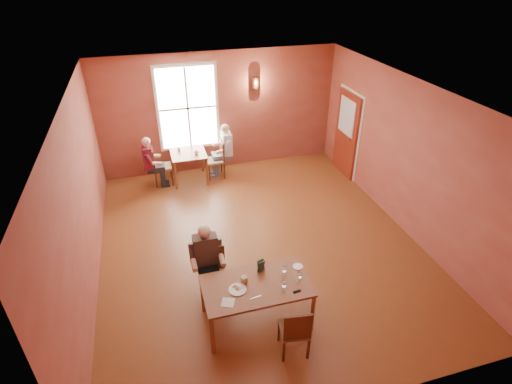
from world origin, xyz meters
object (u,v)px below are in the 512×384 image
object	(u,v)px
diner_main	(215,269)
chair_diner_main	(215,276)
chair_empty	(294,328)
main_table	(256,303)
second_table	(189,167)
chair_diner_white	(215,159)
chair_diner_maroon	(162,166)
diner_white	(216,153)
diner_maroon	(160,161)

from	to	relation	value
diner_main	chair_diner_main	bearing A→B (deg)	-90.00
diner_main	chair_empty	bearing A→B (deg)	123.94
main_table	second_table	world-z (taller)	second_table
main_table	chair_empty	bearing A→B (deg)	-61.30
main_table	chair_diner_white	distance (m)	4.82
diner_main	chair_diner_white	xyz separation A→B (m)	(0.80, 4.19, -0.15)
second_table	chair_diner_maroon	world-z (taller)	chair_diner_maroon
chair_diner_main	diner_white	xyz separation A→B (m)	(0.83, 4.16, 0.20)
chair_empty	second_table	world-z (taller)	chair_empty
chair_diner_white	diner_white	distance (m)	0.18
main_table	diner_maroon	bearing A→B (deg)	102.10
chair_diner_main	main_table	bearing A→B (deg)	127.57
diner_main	diner_white	distance (m)	4.27
chair_empty	second_table	bearing A→B (deg)	105.59
chair_diner_main	chair_diner_white	distance (m)	4.24
diner_maroon	chair_empty	bearing A→B (deg)	14.28
chair_diner_main	chair_diner_maroon	bearing A→B (deg)	-83.13
chair_diner_main	diner_white	distance (m)	4.25
diner_white	diner_maroon	distance (m)	1.36
main_table	diner_main	xyz separation A→B (m)	(-0.50, 0.62, 0.26)
diner_white	second_table	bearing A→B (deg)	90.00
main_table	diner_main	size ratio (longest dim) A/B	1.25
chair_diner_main	diner_maroon	distance (m)	4.20
main_table	chair_diner_main	distance (m)	0.82
main_table	chair_diner_white	world-z (taller)	chair_diner_white
chair_diner_maroon	diner_maroon	distance (m)	0.15
diner_main	diner_maroon	distance (m)	4.22
diner_main	second_table	world-z (taller)	diner_main
chair_empty	diner_maroon	xyz separation A→B (m)	(-1.39, 5.47, 0.19)
diner_main	diner_white	xyz separation A→B (m)	(0.83, 4.19, 0.02)
chair_empty	chair_diner_maroon	distance (m)	5.64
chair_diner_main	chair_diner_maroon	world-z (taller)	chair_diner_maroon
chair_empty	diner_main	bearing A→B (deg)	132.12
diner_maroon	chair_diner_white	bearing A→B (deg)	90.00
second_table	diner_white	world-z (taller)	diner_white
chair_diner_main	chair_empty	size ratio (longest dim) A/B	1.04
second_table	chair_diner_white	size ratio (longest dim) A/B	0.88
chair_diner_main	chair_empty	bearing A→B (deg)	123.33
main_table	diner_white	world-z (taller)	diner_white
diner_main	diner_maroon	bearing A→B (deg)	-82.77
diner_white	chair_diner_maroon	world-z (taller)	diner_white
second_table	diner_white	size ratio (longest dim) A/B	0.64
main_table	chair_empty	size ratio (longest dim) A/B	1.81
chair_diner_main	second_table	xyz separation A→B (m)	(0.15, 4.16, -0.08)
chair_diner_main	diner_maroon	world-z (taller)	diner_maroon
second_table	diner_main	bearing A→B (deg)	-92.03
chair_diner_main	diner_white	size ratio (longest dim) A/B	0.69
main_table	second_table	distance (m)	4.82
second_table	diner_white	bearing A→B (deg)	0.00
chair_diner_maroon	diner_white	bearing A→B (deg)	90.00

